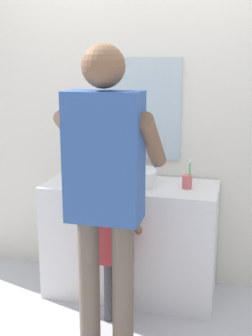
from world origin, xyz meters
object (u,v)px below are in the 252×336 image
adult_parent (106,176)px  child_toddler (117,244)px  toothbrush_cup (187,181)px  soap_bottle (85,169)px

adult_parent → child_toddler: bearing=93.4°
toothbrush_cup → soap_bottle: (-0.78, 0.09, 0.02)m
toothbrush_cup → soap_bottle: toothbrush_cup is taller
adult_parent → soap_bottle: bearing=117.4°
toothbrush_cup → adult_parent: 0.79m
toothbrush_cup → adult_parent: size_ratio=0.11×
adult_parent → toothbrush_cup: bearing=59.9°
soap_bottle → child_toddler: bearing=-51.5°
child_toddler → adult_parent: 0.60m
toothbrush_cup → adult_parent: (-0.39, -0.67, 0.18)m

